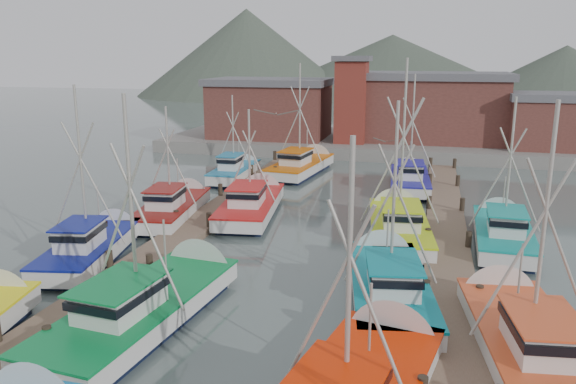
% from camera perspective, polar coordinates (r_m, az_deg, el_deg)
% --- Properties ---
extents(ground, '(260.00, 260.00, 0.00)m').
position_cam_1_polar(ground, '(25.93, 0.29, -8.51)').
color(ground, '#4E5D5A').
rests_on(ground, ground).
extents(dock_left, '(2.30, 46.00, 1.50)m').
position_cam_1_polar(dock_left, '(31.67, -10.32, -4.15)').
color(dock_left, brown).
rests_on(dock_left, ground).
extents(dock_right, '(2.30, 46.00, 1.50)m').
position_cam_1_polar(dock_right, '(29.00, 15.92, -6.16)').
color(dock_right, brown).
rests_on(dock_right, ground).
extents(quay, '(44.00, 16.00, 1.20)m').
position_cam_1_polar(quay, '(61.26, 8.71, 4.93)').
color(quay, gray).
rests_on(quay, ground).
extents(shed_left, '(12.72, 8.48, 6.20)m').
position_cam_1_polar(shed_left, '(60.90, -1.82, 8.57)').
color(shed_left, brown).
rests_on(shed_left, quay).
extents(shed_center, '(14.84, 9.54, 6.90)m').
position_cam_1_polar(shed_center, '(60.50, 14.57, 8.45)').
color(shed_center, brown).
rests_on(shed_center, quay).
extents(shed_right, '(8.48, 6.36, 5.20)m').
position_cam_1_polar(shed_right, '(58.68, 25.37, 6.58)').
color(shed_right, brown).
rests_on(shed_right, quay).
extents(lookout_tower, '(3.60, 3.60, 8.50)m').
position_cam_1_polar(lookout_tower, '(56.98, 6.45, 9.36)').
color(lookout_tower, maroon).
rests_on(lookout_tower, quay).
extents(distant_hills, '(175.00, 140.00, 42.00)m').
position_cam_1_polar(distant_hills, '(147.37, 7.10, 9.82)').
color(distant_hills, '#475245').
rests_on(distant_hills, ground).
extents(boat_4, '(4.25, 10.61, 9.56)m').
position_cam_1_polar(boat_4, '(22.26, -13.74, -10.92)').
color(boat_4, black).
rests_on(boat_4, ground).
extents(boat_5, '(4.44, 9.81, 9.03)m').
position_cam_1_polar(boat_5, '(23.78, 10.13, -9.09)').
color(boat_5, black).
rests_on(boat_5, ground).
extents(boat_6, '(4.07, 8.78, 9.22)m').
position_cam_1_polar(boat_6, '(29.40, -19.11, -5.15)').
color(boat_6, black).
rests_on(boat_6, ground).
extents(boat_7, '(4.21, 9.85, 9.44)m').
position_cam_1_polar(boat_7, '(20.82, 22.81, -13.44)').
color(boat_7, black).
rests_on(boat_7, ground).
extents(boat_8, '(4.15, 9.89, 7.54)m').
position_cam_1_polar(boat_8, '(35.55, -3.63, -1.19)').
color(boat_8, black).
rests_on(boat_8, ground).
extents(boat_9, '(4.20, 9.94, 10.56)m').
position_cam_1_polar(boat_9, '(31.72, 11.13, -3.26)').
color(boat_9, black).
rests_on(boat_9, ground).
extents(boat_10, '(3.81, 9.10, 7.67)m').
position_cam_1_polar(boat_10, '(35.45, -11.48, -1.48)').
color(boat_10, black).
rests_on(boat_10, ground).
extents(boat_11, '(3.51, 8.87, 8.58)m').
position_cam_1_polar(boat_11, '(32.00, 20.93, -3.79)').
color(boat_11, black).
rests_on(boat_11, ground).
extents(boat_12, '(4.26, 10.17, 10.09)m').
position_cam_1_polar(boat_12, '(47.92, 1.50, 2.75)').
color(boat_12, black).
rests_on(boat_12, ground).
extents(boat_13, '(3.70, 9.01, 9.26)m').
position_cam_1_polar(boat_13, '(43.41, 12.23, 1.28)').
color(boat_13, black).
rests_on(boat_13, ground).
extents(boat_14, '(3.03, 7.84, 7.37)m').
position_cam_1_polar(boat_14, '(45.68, -5.28, 2.14)').
color(boat_14, black).
rests_on(boat_14, ground).
extents(gull_near, '(1.55, 0.65, 0.24)m').
position_cam_1_polar(gull_near, '(18.72, -1.20, 8.01)').
color(gull_near, gray).
rests_on(gull_near, ground).
extents(gull_far, '(1.54, 0.66, 0.24)m').
position_cam_1_polar(gull_far, '(30.48, 10.03, 5.17)').
color(gull_far, gray).
rests_on(gull_far, ground).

